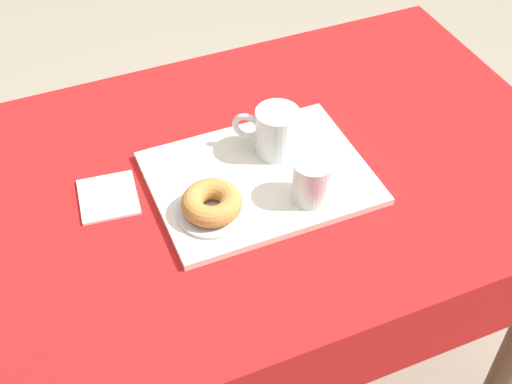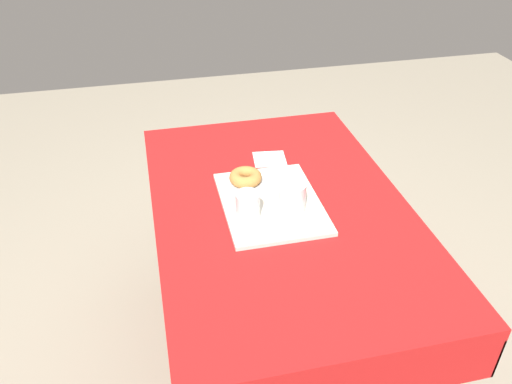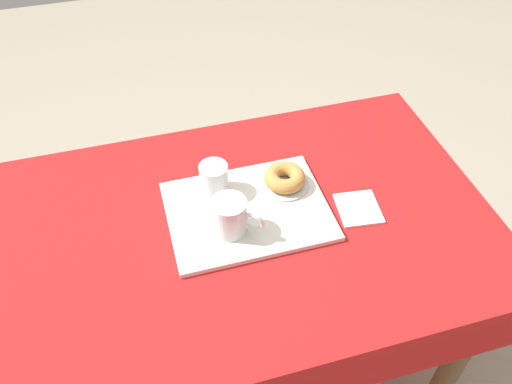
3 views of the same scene
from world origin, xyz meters
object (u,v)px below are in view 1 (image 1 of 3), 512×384
Objects in this scene: dining_table at (258,205)px; water_glass_near at (312,181)px; tea_mug_left at (276,133)px; sugar_donut_left at (212,203)px; paper_napkin at (108,197)px; donut_plate_left at (212,212)px; serving_tray at (260,178)px.

water_glass_near is (-0.06, 0.12, 0.16)m from dining_table.
tea_mug_left reaches higher than sugar_donut_left.
paper_napkin reaches higher than dining_table.
sugar_donut_left is at bearing 0.00° from donut_plate_left.
serving_tray is at bearing -153.65° from donut_plate_left.
dining_table is 14.72× the size of water_glass_near.
water_glass_near is at bearing 93.25° from tea_mug_left.
donut_plate_left is at bearing 35.35° from dining_table.
tea_mug_left reaches higher than paper_napkin.
tea_mug_left is at bearing 177.94° from paper_napkin.
donut_plate_left is 0.20m from paper_napkin.
tea_mug_left reaches higher than serving_tray.
tea_mug_left reaches higher than donut_plate_left.
donut_plate_left is at bearing 26.35° from serving_tray.
serving_tray is 0.12m from water_glass_near.
water_glass_near is (-0.06, 0.09, 0.05)m from serving_tray.
dining_table is at bearing -144.65° from donut_plate_left.
sugar_donut_left reaches higher than serving_tray.
serving_tray reaches higher than paper_napkin.
serving_tray is 3.56× the size of tea_mug_left.
tea_mug_left is at bearing -136.51° from serving_tray.
dining_table is 11.42× the size of sugar_donut_left.
tea_mug_left is 1.04× the size of sugar_donut_left.
donut_plate_left is (0.18, -0.03, -0.04)m from water_glass_near.
water_glass_near is 0.65× the size of donut_plate_left.
serving_tray is 0.29m from paper_napkin.
serving_tray is (0.01, 0.03, 0.11)m from dining_table.
water_glass_near is at bearing 170.22° from donut_plate_left.
dining_table is at bearing 24.92° from tea_mug_left.
paper_napkin is (0.33, -0.01, -0.06)m from tea_mug_left.
serving_tray is 0.13m from sugar_donut_left.
serving_tray is at bearing 166.68° from paper_napkin.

